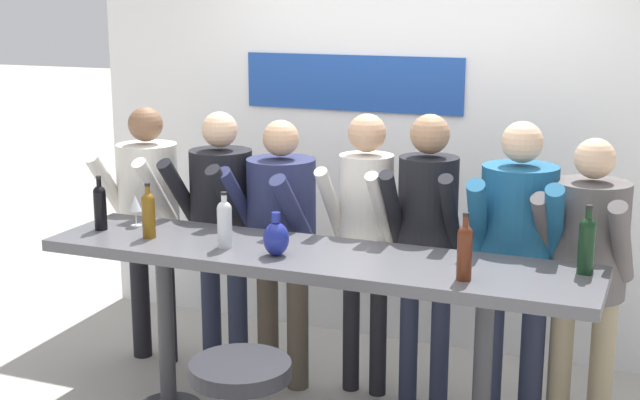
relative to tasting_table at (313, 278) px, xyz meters
name	(u,v)px	position (x,y,z in m)	size (l,w,h in m)	color
back_wall	(403,153)	(0.00, 1.55, 0.39)	(4.43, 0.12, 2.53)	white
tasting_table	(313,278)	(0.00, 0.00, 0.00)	(2.83, 0.64, 1.02)	#4C4C51
person_far_left	(148,208)	(-1.34, 0.58, 0.12)	(0.47, 0.55, 1.62)	black
person_left	(221,216)	(-0.84, 0.59, 0.11)	(0.50, 0.58, 1.62)	#23283D
person_center_left	(281,226)	(-0.43, 0.56, 0.09)	(0.54, 0.61, 1.59)	#473D33
person_center	(365,222)	(0.06, 0.63, 0.15)	(0.38, 0.50, 1.64)	black
person_center_right	(427,227)	(0.42, 0.63, 0.15)	(0.40, 0.52, 1.66)	#23283D
person_right	(517,242)	(0.91, 0.59, 0.13)	(0.50, 0.58, 1.65)	#23283D
person_far_right	(588,257)	(1.27, 0.61, 0.09)	(0.51, 0.58, 1.58)	gray
wine_bottle_0	(465,250)	(0.80, -0.15, 0.28)	(0.07, 0.07, 0.31)	#4C1E0F
wine_bottle_1	(587,242)	(1.30, 0.16, 0.28)	(0.08, 0.08, 0.33)	black
wine_bottle_2	(225,222)	(-0.45, -0.08, 0.27)	(0.08, 0.08, 0.29)	#B7BCC1
wine_bottle_3	(100,205)	(-1.25, -0.02, 0.27)	(0.07, 0.07, 0.30)	black
wine_bottle_4	(148,213)	(-0.92, -0.06, 0.27)	(0.07, 0.07, 0.30)	brown
wine_glass_0	(135,204)	(-1.12, 0.11, 0.26)	(0.07, 0.07, 0.18)	silver
decorative_vase	(276,238)	(-0.15, -0.11, 0.22)	(0.13, 0.13, 0.22)	navy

